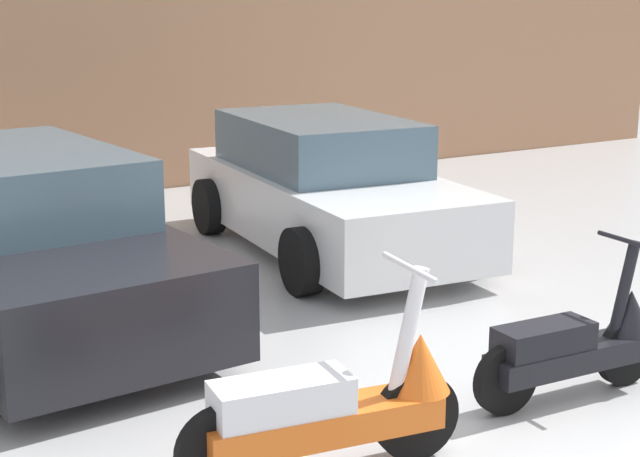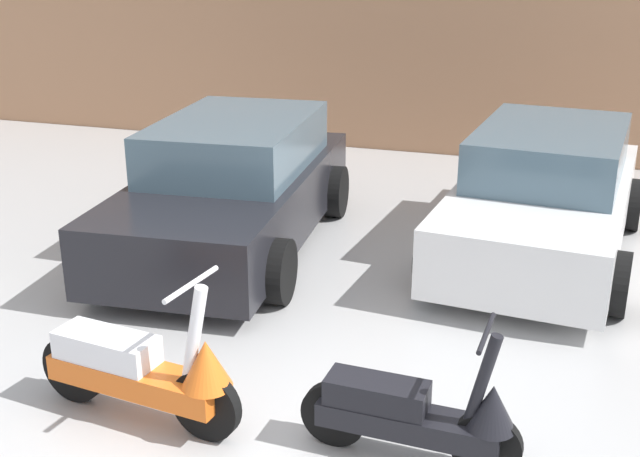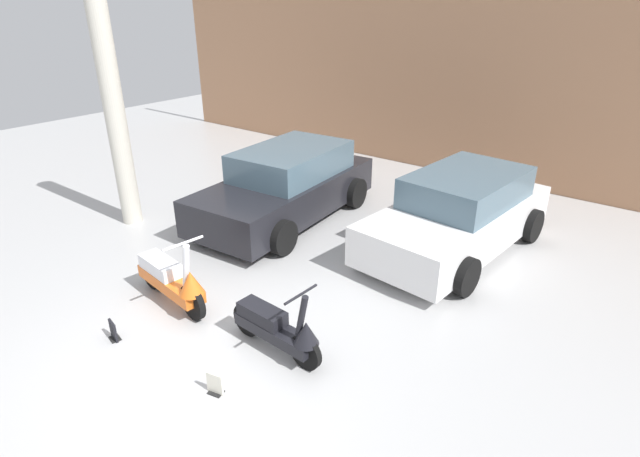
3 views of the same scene
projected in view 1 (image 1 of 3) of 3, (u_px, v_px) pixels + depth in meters
name	position (u px, v px, depth m)	size (l,w,h in m)	color
ground_plane	(564.00, 454.00, 5.51)	(28.00, 28.00, 0.00)	#B2B2B2
wall_back	(87.00, 37.00, 11.99)	(19.60, 0.12, 3.95)	tan
scooter_front_left	(336.00, 405.00, 5.18)	(1.61, 0.59, 1.13)	black
scooter_front_right	(577.00, 344.00, 6.20)	(1.43, 0.52, 1.00)	black
car_rear_left	(24.00, 244.00, 7.49)	(2.18, 4.12, 1.36)	black
car_rear_center	(326.00, 188.00, 9.70)	(2.14, 4.00, 1.31)	white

